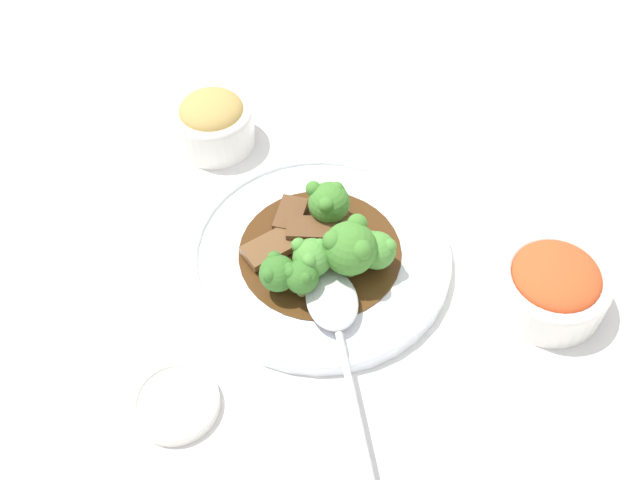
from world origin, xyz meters
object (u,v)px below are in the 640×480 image
Objects in this scene: broccoli_floret_0 at (278,273)px; broccoli_floret_1 at (309,257)px; broccoli_floret_4 at (325,201)px; broccoli_floret_5 at (302,276)px; broccoli_floret_3 at (376,250)px; sauce_dish at (176,402)px; beef_strip_1 at (291,215)px; beef_strip_2 at (270,248)px; broccoli_floret_2 at (350,248)px; main_plate at (320,255)px; serving_spoon at (335,315)px; beef_strip_3 at (311,231)px; beef_strip_0 at (344,234)px; side_bowl_kimchi at (553,281)px; side_bowl_appetizer at (213,121)px.

broccoli_floret_1 is at bearing 38.33° from broccoli_floret_0.
broccoli_floret_4 is 1.12× the size of broccoli_floret_5.
broccoli_floret_3 is 0.23m from sauce_dish.
broccoli_floret_5 is at bearing -68.91° from beef_strip_1.
broccoli_floret_0 is 0.10m from broccoli_floret_4.
beef_strip_2 is 0.09m from broccoli_floret_2.
broccoli_floret_2 reaches higher than beef_strip_1.
beef_strip_2 reaches higher than main_plate.
broccoli_floret_5 is 0.19× the size of serving_spoon.
beef_strip_2 is at bearing 135.65° from broccoli_floret_5.
main_plate is at bearing -40.29° from beef_strip_1.
sauce_dish is (-0.12, -0.11, -0.02)m from serving_spoon.
broccoli_floret_2 is at bearing -36.51° from beef_strip_3.
main_plate is 0.03m from beef_strip_0.
broccoli_floret_1 is (0.03, 0.02, 0.01)m from broccoli_floret_0.
serving_spoon is at bearing -109.80° from broccoli_floret_3.
broccoli_floret_2 is 1.31× the size of broccoli_floret_4.
broccoli_floret_5 is (0.04, -0.04, 0.02)m from beef_strip_2.
broccoli_floret_2 reaches higher than side_bowl_kimchi.
side_bowl_kimchi is at bearing 3.54° from broccoli_floret_3.
side_bowl_appetizer reaches higher than beef_strip_1.
beef_strip_1 is at bearing 145.58° from beef_strip_3.
beef_strip_0 is (0.02, 0.02, 0.01)m from main_plate.
broccoli_floret_4 is (0.02, 0.09, 0.00)m from broccoli_floret_0.
broccoli_floret_0 reaches higher than beef_strip_2.
beef_strip_3 is at bearing -169.85° from beef_strip_0.
side_bowl_kimchi reaches higher than beef_strip_3.
broccoli_floret_0 is at bearing -141.67° from broccoli_floret_1.
side_bowl_kimchi is (0.19, 0.02, -0.03)m from broccoli_floret_2.
broccoli_floret_2 is 0.05m from broccoli_floret_5.
beef_strip_1 is 0.10m from broccoli_floret_5.
broccoli_floret_2 is 0.03m from broccoli_floret_3.
main_plate is 0.05m from broccoli_floret_4.
broccoli_floret_5 is 0.45× the size of side_bowl_appetizer.
broccoli_floret_2 is at bearing 21.66° from broccoli_floret_1.
broccoli_floret_0 is at bearing -150.76° from broccoli_floret_2.
beef_strip_3 is 0.03m from broccoli_floret_4.
beef_strip_0 is 1.19× the size of beef_strip_2.
broccoli_floret_4 is at bearing 13.78° from beef_strip_1.
serving_spoon is (0.04, -0.12, -0.02)m from broccoli_floret_4.
broccoli_floret_5 is at bearing -52.33° from side_bowl_appetizer.
side_bowl_appetizer is at bearing 125.14° from beef_strip_2.
beef_strip_3 is 0.24m from side_bowl_kimchi.
broccoli_floret_2 is 1.49× the size of broccoli_floret_3.
broccoli_floret_0 is 0.10m from broccoli_floret_3.
broccoli_floret_4 is (0.01, 0.03, 0.02)m from beef_strip_3.
serving_spoon is 0.16m from sauce_dish.
broccoli_floret_5 is at bearing -2.05° from broccoli_floret_0.
broccoli_floret_1 reaches higher than broccoli_floret_4.
side_bowl_appetizer is at bearing 137.16° from beef_strip_1.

